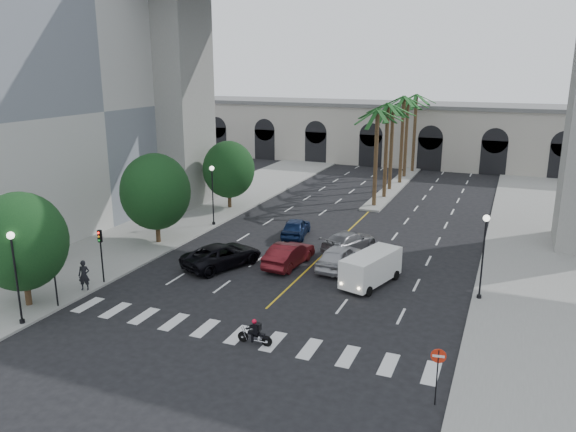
% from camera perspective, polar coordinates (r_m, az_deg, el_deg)
% --- Properties ---
extents(ground, '(140.00, 140.00, 0.00)m').
position_cam_1_polar(ground, '(31.53, -3.80, -10.80)').
color(ground, black).
rests_on(ground, ground).
extents(sidewalk_left, '(8.00, 100.00, 0.15)m').
position_cam_1_polar(sidewalk_left, '(50.81, -11.63, -0.78)').
color(sidewalk_left, gray).
rests_on(sidewalk_left, ground).
extents(sidewalk_right, '(8.00, 100.00, 0.15)m').
position_cam_1_polar(sidewalk_right, '(42.72, 24.30, -4.94)').
color(sidewalk_right, gray).
rests_on(sidewalk_right, ground).
extents(median, '(2.00, 24.00, 0.20)m').
position_cam_1_polar(median, '(66.06, 10.79, 2.98)').
color(median, gray).
rests_on(median, ground).
extents(building_left, '(16.50, 32.50, 20.60)m').
position_cam_1_polar(building_left, '(54.58, -24.75, 10.19)').
color(building_left, beige).
rests_on(building_left, ground).
extents(pier_building, '(71.00, 10.50, 8.50)m').
position_cam_1_polar(pier_building, '(81.92, 13.40, 8.13)').
color(pier_building, '#BBB3A8').
rests_on(pier_building, ground).
extents(bridge, '(75.00, 13.00, 26.00)m').
position_cam_1_polar(bridge, '(48.49, 12.01, 20.48)').
color(bridge, gray).
rests_on(bridge, ground).
extents(palm_a, '(3.20, 3.20, 10.30)m').
position_cam_1_polar(palm_a, '(55.05, 9.09, 10.13)').
color(palm_a, '#47331E').
rests_on(palm_a, ground).
extents(palm_b, '(3.20, 3.20, 10.60)m').
position_cam_1_polar(palm_b, '(58.90, 10.12, 10.68)').
color(palm_b, '#47331E').
rests_on(palm_b, ground).
extents(palm_c, '(3.20, 3.20, 10.10)m').
position_cam_1_polar(palm_c, '(62.89, 10.63, 10.51)').
color(palm_c, '#47331E').
rests_on(palm_c, ground).
extents(palm_d, '(3.20, 3.20, 10.90)m').
position_cam_1_polar(palm_d, '(66.69, 11.69, 11.34)').
color(palm_d, '#47331E').
rests_on(palm_d, ground).
extents(palm_e, '(3.20, 3.20, 10.40)m').
position_cam_1_polar(palm_e, '(70.69, 12.10, 11.15)').
color(palm_e, '#47331E').
rests_on(palm_e, ground).
extents(palm_f, '(3.20, 3.20, 10.70)m').
position_cam_1_polar(palm_f, '(74.55, 12.92, 11.51)').
color(palm_f, '#47331E').
rests_on(palm_f, ground).
extents(street_tree_near, '(5.20, 5.20, 6.89)m').
position_cam_1_polar(street_tree_near, '(35.39, -25.49, -2.36)').
color(street_tree_near, '#382616').
rests_on(street_tree_near, ground).
extents(street_tree_mid, '(5.44, 5.44, 7.21)m').
position_cam_1_polar(street_tree_mid, '(44.72, -13.31, 2.41)').
color(street_tree_mid, '#382616').
rests_on(street_tree_mid, ground).
extents(street_tree_far, '(5.04, 5.04, 6.68)m').
position_cam_1_polar(street_tree_far, '(54.77, -6.04, 4.72)').
color(street_tree_far, '#382616').
rests_on(street_tree_far, ground).
extents(lamp_post_left_near, '(0.40, 0.40, 5.35)m').
position_cam_1_polar(lamp_post_left_near, '(33.23, -25.97, -4.97)').
color(lamp_post_left_near, black).
rests_on(lamp_post_left_near, ground).
extents(lamp_post_left_far, '(0.40, 0.40, 5.35)m').
position_cam_1_polar(lamp_post_left_far, '(49.00, -7.67, 2.61)').
color(lamp_post_left_far, black).
rests_on(lamp_post_left_far, ground).
extents(lamp_post_right, '(0.40, 0.40, 5.35)m').
position_cam_1_polar(lamp_post_right, '(35.04, 19.24, -3.25)').
color(lamp_post_right, black).
rests_on(lamp_post_right, ground).
extents(traffic_signal_near, '(0.25, 0.18, 3.65)m').
position_cam_1_polar(traffic_signal_near, '(34.97, -22.71, -4.86)').
color(traffic_signal_near, black).
rests_on(traffic_signal_near, ground).
extents(traffic_signal_far, '(0.25, 0.18, 3.65)m').
position_cam_1_polar(traffic_signal_far, '(37.71, -18.48, -3.03)').
color(traffic_signal_far, black).
rests_on(traffic_signal_far, ground).
extents(motorcycle_rider, '(1.91, 0.51, 1.37)m').
position_cam_1_polar(motorcycle_rider, '(29.08, -3.30, -11.78)').
color(motorcycle_rider, black).
rests_on(motorcycle_rider, ground).
extents(car_a, '(2.38, 5.11, 1.69)m').
position_cam_1_polar(car_a, '(39.25, 5.24, -4.13)').
color(car_a, '#AFAFB4').
rests_on(car_a, ground).
extents(car_b, '(2.17, 5.21, 1.67)m').
position_cam_1_polar(car_b, '(39.57, 0.09, -3.91)').
color(car_b, '#521015').
rests_on(car_b, ground).
extents(car_c, '(4.87, 6.50, 1.64)m').
position_cam_1_polar(car_c, '(39.73, -6.70, -3.97)').
color(car_c, black).
rests_on(car_c, ground).
extents(car_d, '(3.74, 5.63, 1.52)m').
position_cam_1_polar(car_d, '(42.93, 6.21, -2.57)').
color(car_d, slate).
rests_on(car_d, ground).
extents(car_e, '(2.57, 4.83, 1.56)m').
position_cam_1_polar(car_e, '(46.18, 0.80, -1.16)').
color(car_e, '#0E1D42').
rests_on(car_e, ground).
extents(cargo_van, '(3.15, 5.24, 2.10)m').
position_cam_1_polar(cargo_van, '(36.52, 8.40, -5.20)').
color(cargo_van, white).
rests_on(cargo_van, ground).
extents(pedestrian_a, '(0.82, 0.70, 1.91)m').
position_cam_1_polar(pedestrian_a, '(37.26, -20.01, -5.69)').
color(pedestrian_a, black).
rests_on(pedestrian_a, sidewalk_left).
extents(pedestrian_b, '(1.18, 1.09, 1.95)m').
position_cam_1_polar(pedestrian_b, '(43.44, -22.25, -2.93)').
color(pedestrian_b, black).
rests_on(pedestrian_b, sidewalk_left).
extents(do_not_enter_sign, '(0.63, 0.13, 2.58)m').
position_cam_1_polar(do_not_enter_sign, '(24.61, 14.98, -14.37)').
color(do_not_enter_sign, black).
rests_on(do_not_enter_sign, ground).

